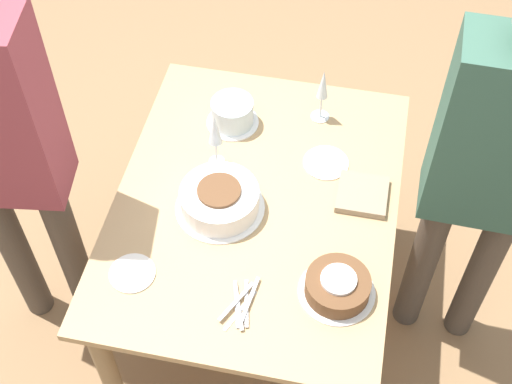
% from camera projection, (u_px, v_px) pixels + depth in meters
% --- Properties ---
extents(ground_plane, '(12.00, 12.00, 0.00)m').
position_uv_depth(ground_plane, '(256.00, 308.00, 3.11)').
color(ground_plane, '#8E6B47').
extents(dining_table, '(1.27, 0.99, 0.77)m').
position_uv_depth(dining_table, '(256.00, 221.00, 2.60)').
color(dining_table, tan).
rests_on(dining_table, ground_plane).
extents(cake_center_white, '(0.31, 0.31, 0.10)m').
position_uv_depth(cake_center_white, '(220.00, 200.00, 2.45)').
color(cake_center_white, white).
rests_on(cake_center_white, dining_table).
extents(cake_front_chocolate, '(0.25, 0.25, 0.08)m').
position_uv_depth(cake_front_chocolate, '(338.00, 286.00, 2.25)').
color(cake_front_chocolate, white).
rests_on(cake_front_chocolate, dining_table).
extents(cake_back_decorated, '(0.20, 0.20, 0.11)m').
position_uv_depth(cake_back_decorated, '(232.00, 113.00, 2.71)').
color(cake_back_decorated, white).
rests_on(cake_back_decorated, dining_table).
extents(wine_glass_near, '(0.06, 0.06, 0.23)m').
position_uv_depth(wine_glass_near, '(215.00, 132.00, 2.50)').
color(wine_glass_near, silver).
rests_on(wine_glass_near, dining_table).
extents(wine_glass_far, '(0.07, 0.07, 0.23)m').
position_uv_depth(wine_glass_far, '(323.00, 88.00, 2.65)').
color(wine_glass_far, silver).
rests_on(wine_glass_far, dining_table).
extents(dessert_plate_left, '(0.15, 0.15, 0.01)m').
position_uv_depth(dessert_plate_left, '(132.00, 273.00, 2.32)').
color(dessert_plate_left, white).
rests_on(dessert_plate_left, dining_table).
extents(dessert_plate_right, '(0.17, 0.17, 0.01)m').
position_uv_depth(dessert_plate_right, '(326.00, 163.00, 2.62)').
color(dessert_plate_right, white).
rests_on(dessert_plate_right, dining_table).
extents(fork_pile, '(0.20, 0.10, 0.02)m').
position_uv_depth(fork_pile, '(241.00, 304.00, 2.24)').
color(fork_pile, silver).
rests_on(fork_pile, dining_table).
extents(napkin_stack, '(0.18, 0.18, 0.03)m').
position_uv_depth(napkin_stack, '(362.00, 194.00, 2.51)').
color(napkin_stack, gray).
rests_on(napkin_stack, dining_table).
extents(person_cutting, '(0.23, 0.41, 1.69)m').
position_uv_depth(person_cutting, '(492.00, 164.00, 2.28)').
color(person_cutting, '#4C4238').
rests_on(person_cutting, ground_plane).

